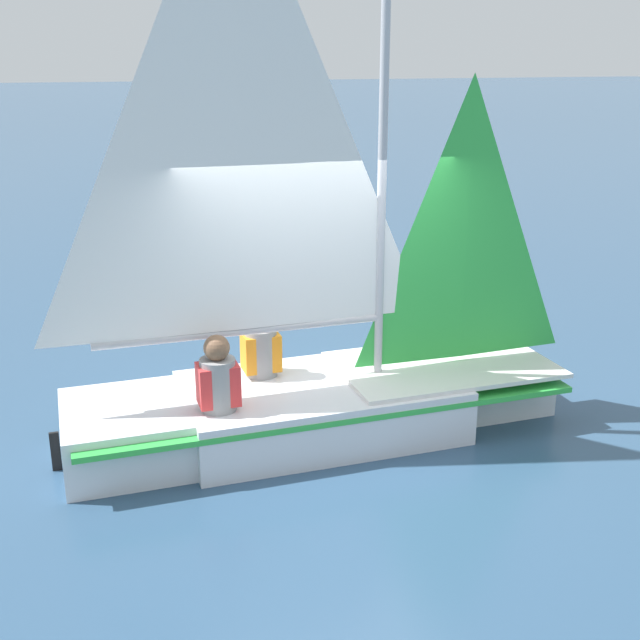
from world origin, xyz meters
The scene contains 4 objects.
ground_plane centered at (0.00, 0.00, 0.00)m, with size 260.00×260.00×0.00m, color #2D4C6B.
sailboat_main centered at (0.01, 0.08, 0.70)m, with size 1.84×4.70×5.05m.
sailor_helm centered at (0.39, 0.43, 0.63)m, with size 0.33×0.36×1.16m.
sailor_crew centered at (-0.21, 1.03, 0.62)m, with size 0.33×0.36×1.16m.
Camera 1 is at (-6.23, 2.76, 3.32)m, focal length 45.00 mm.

